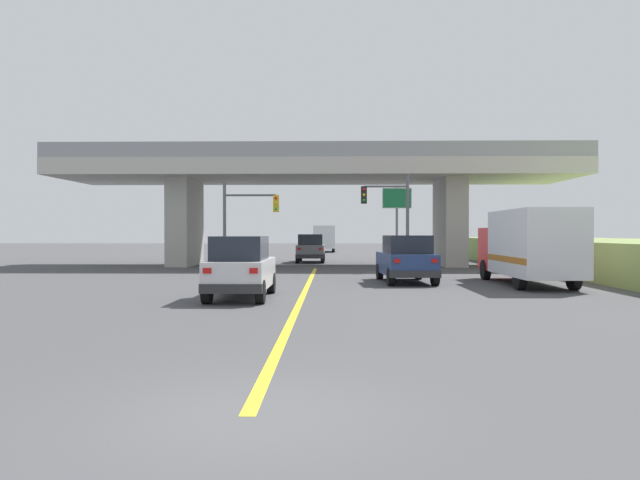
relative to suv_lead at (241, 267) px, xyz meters
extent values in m
plane|color=#424244|center=(1.96, 19.42, -1.01)|extent=(160.00, 160.00, 0.00)
cube|color=#B7B5AD|center=(1.96, 19.42, 5.05)|extent=(32.62, 8.08, 1.00)
cube|color=#A8A69F|center=(-6.63, 19.42, 1.77)|extent=(1.37, 4.85, 5.56)
cube|color=#A8A69F|center=(10.55, 19.42, 1.77)|extent=(1.37, 4.85, 5.56)
cube|color=gray|center=(1.96, 15.53, 6.00)|extent=(32.62, 0.20, 0.90)
cube|color=gray|center=(1.96, 23.32, 6.00)|extent=(32.62, 0.20, 0.90)
cube|color=yellow|center=(1.96, 1.94, -1.01)|extent=(0.20, 28.60, 0.01)
cube|color=silver|center=(0.00, 0.11, -0.20)|extent=(1.80, 4.26, 0.90)
cube|color=#1E232D|center=(0.00, -0.21, 0.63)|extent=(1.59, 2.34, 0.76)
cube|color=#2D2D30|center=(0.00, -1.97, -0.51)|extent=(1.84, 0.20, 0.28)
cube|color=red|center=(-0.68, -2.04, 0.02)|extent=(0.24, 0.06, 0.16)
cube|color=red|center=(0.68, -2.04, 0.02)|extent=(0.24, 0.06, 0.16)
cylinder|color=black|center=(-0.80, 1.69, -0.65)|extent=(0.26, 0.72, 0.72)
cylinder|color=black|center=(0.80, 1.69, -0.65)|extent=(0.26, 0.72, 0.72)
cylinder|color=black|center=(-0.80, -1.47, -0.65)|extent=(0.26, 0.72, 0.72)
cylinder|color=black|center=(0.80, -1.47, -0.65)|extent=(0.26, 0.72, 0.72)
cube|color=navy|center=(6.10, 6.40, -0.20)|extent=(2.22, 4.55, 0.90)
cube|color=#1E232D|center=(6.12, 6.07, 0.63)|extent=(1.87, 2.54, 0.76)
cube|color=#2D2D30|center=(6.22, 4.23, -0.51)|extent=(2.03, 0.31, 0.28)
cube|color=red|center=(5.48, 4.12, 0.02)|extent=(0.24, 0.07, 0.16)
cube|color=red|center=(6.97, 4.20, 0.02)|extent=(0.24, 0.07, 0.16)
cylinder|color=black|center=(5.12, 8.02, -0.65)|extent=(0.30, 0.73, 0.72)
cylinder|color=black|center=(6.90, 8.12, -0.65)|extent=(0.30, 0.73, 0.72)
cylinder|color=black|center=(5.31, 4.68, -0.65)|extent=(0.30, 0.73, 0.72)
cylinder|color=black|center=(7.08, 4.78, -0.65)|extent=(0.30, 0.73, 0.72)
cube|color=red|center=(10.93, 8.01, 0.39)|extent=(2.20, 2.00, 1.90)
cube|color=silver|center=(10.93, 4.38, 0.73)|extent=(2.31, 5.26, 2.58)
cube|color=#B26619|center=(10.93, 4.38, 0.09)|extent=(2.33, 5.15, 0.24)
cylinder|color=black|center=(9.93, 8.01, -0.56)|extent=(0.30, 0.90, 0.90)
cylinder|color=black|center=(11.93, 8.01, -0.56)|extent=(0.30, 0.90, 0.90)
cylinder|color=black|center=(9.93, 3.07, -0.56)|extent=(0.30, 0.90, 0.90)
cylinder|color=black|center=(11.93, 3.07, -0.56)|extent=(0.30, 0.90, 0.90)
cube|color=slate|center=(1.42, 23.83, -0.20)|extent=(1.94, 4.51, 0.90)
cube|color=#1E232D|center=(1.42, 23.50, 0.63)|extent=(1.70, 2.48, 0.76)
cube|color=#2D2D30|center=(1.42, 21.63, -0.51)|extent=(1.97, 0.20, 0.28)
cube|color=red|center=(0.69, 21.56, 0.02)|extent=(0.24, 0.06, 0.16)
cube|color=red|center=(2.15, 21.56, 0.02)|extent=(0.24, 0.06, 0.16)
cylinder|color=black|center=(0.55, 25.54, -0.65)|extent=(0.26, 0.72, 0.72)
cylinder|color=black|center=(2.29, 25.54, -0.65)|extent=(0.26, 0.72, 0.72)
cylinder|color=black|center=(0.55, 22.13, -0.65)|extent=(0.26, 0.72, 0.72)
cylinder|color=black|center=(2.29, 22.13, -0.65)|extent=(0.26, 0.72, 0.72)
cylinder|color=#56595E|center=(7.14, 13.95, 1.66)|extent=(0.18, 0.18, 5.33)
cylinder|color=#56595E|center=(5.93, 13.95, 3.70)|extent=(2.42, 0.12, 0.12)
cube|color=black|center=(4.72, 13.95, 3.22)|extent=(0.32, 0.26, 0.96)
sphere|color=red|center=(4.72, 13.80, 3.52)|extent=(0.16, 0.16, 0.16)
sphere|color=gold|center=(4.72, 13.80, 3.22)|extent=(0.16, 0.16, 0.16)
sphere|color=green|center=(4.72, 13.80, 2.92)|extent=(0.16, 0.16, 0.16)
cylinder|color=#56595E|center=(-3.22, 14.83, 1.50)|extent=(0.18, 0.18, 5.02)
cylinder|color=#56595E|center=(-1.74, 14.83, 3.27)|extent=(2.96, 0.12, 0.12)
cube|color=gold|center=(-0.26, 14.83, 2.79)|extent=(0.32, 0.26, 0.96)
sphere|color=red|center=(-0.26, 14.68, 3.09)|extent=(0.16, 0.16, 0.16)
sphere|color=gold|center=(-0.26, 14.68, 2.79)|extent=(0.16, 0.16, 0.16)
sphere|color=green|center=(-0.26, 14.68, 2.49)|extent=(0.16, 0.16, 0.16)
cylinder|color=slate|center=(6.78, 16.12, 1.46)|extent=(0.14, 0.14, 4.94)
cube|color=#197242|center=(6.78, 16.06, 3.17)|extent=(1.65, 0.08, 1.13)
cube|color=white|center=(6.78, 16.06, 3.17)|extent=(1.73, 0.04, 1.21)
cube|color=silver|center=(2.10, 49.49, 0.39)|extent=(2.20, 2.00, 1.90)
cube|color=silver|center=(2.10, 46.26, 0.66)|extent=(2.31, 4.47, 2.44)
cube|color=#195999|center=(2.10, 46.26, 0.05)|extent=(2.33, 4.38, 0.24)
cylinder|color=black|center=(1.10, 49.49, -0.56)|extent=(0.30, 0.90, 0.90)
cylinder|color=black|center=(3.10, 49.49, -0.56)|extent=(0.30, 0.90, 0.90)
cylinder|color=black|center=(1.10, 45.14, -0.56)|extent=(0.30, 0.90, 0.90)
cylinder|color=black|center=(3.10, 45.14, -0.56)|extent=(0.30, 0.90, 0.90)
camera|label=1|loc=(2.94, -19.21, 1.12)|focal=33.48mm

